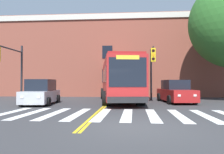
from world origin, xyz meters
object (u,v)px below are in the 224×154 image
Objects in this scene: city_bus at (119,79)px; traffic_light_overhead at (152,64)px; car_red_far_lane at (175,92)px; traffic_light_far_corner at (11,63)px; car_white_behind_bus at (124,89)px; car_silver_near_lane at (41,93)px.

city_bus is 2.58× the size of traffic_light_overhead.
car_red_far_lane is 2.92m from traffic_light_overhead.
car_white_behind_bus is at bearing 54.79° from traffic_light_far_corner.
traffic_light_overhead reaches higher than car_white_behind_bus.
car_white_behind_bus is 0.99× the size of traffic_light_far_corner.
traffic_light_far_corner reaches higher than traffic_light_overhead.
city_bus is at bearing 30.01° from car_silver_near_lane.
traffic_light_overhead is at bearing 162.48° from car_red_far_lane.
car_white_behind_bus is (0.28, 9.23, -1.03)m from city_bus.
car_white_behind_bus is 10.08m from traffic_light_overhead.
traffic_light_overhead is (8.11, 2.82, 2.26)m from car_silver_near_lane.
traffic_light_far_corner is at bearing -172.53° from car_red_far_lane.
traffic_light_far_corner reaches higher than car_silver_near_lane.
car_silver_near_lane is 10.11m from car_red_far_lane.
car_silver_near_lane is 8.88m from traffic_light_overhead.
traffic_light_overhead is (-1.73, 0.55, 2.28)m from car_red_far_lane.
traffic_light_far_corner is at bearing -125.21° from car_white_behind_bus.
city_bus is 6.29m from car_silver_near_lane.
traffic_light_overhead reaches higher than car_silver_near_lane.
traffic_light_overhead is at bearing 19.17° from car_silver_near_lane.
car_silver_near_lane is at bearing -114.63° from car_white_behind_bus.
traffic_light_far_corner is at bearing 166.14° from car_silver_near_lane.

